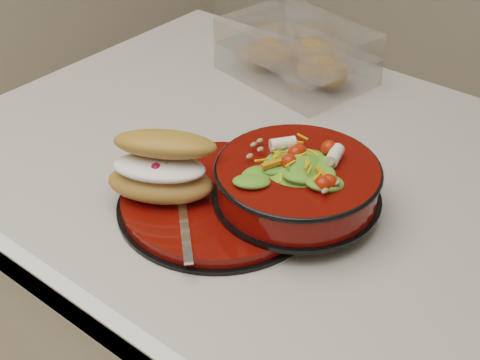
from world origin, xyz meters
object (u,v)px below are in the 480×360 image
Objects in this scene: salad_bowl at (298,177)px; croissant at (163,167)px; pastry_box at (298,53)px; dinner_plate at (219,200)px; fork at (184,220)px.

croissant is (-0.14, -0.10, 0.01)m from salad_bowl.
pastry_box is at bearing 124.81° from salad_bowl.
dinner_plate is 0.09m from croissant.
salad_bowl is at bearing 5.22° from croissant.
croissant is 1.34× the size of fork.
fork is at bearing -122.85° from salad_bowl.
dinner_plate is at bearing 6.27° from croissant.
croissant is (-0.06, -0.04, 0.05)m from dinner_plate.
croissant reaches higher than pastry_box.
dinner_plate is at bearing -146.07° from salad_bowl.
croissant is 0.08m from fork.
croissant is at bearing -144.30° from dinner_plate.
fork is at bearing -87.78° from dinner_plate.
salad_bowl is 0.80× the size of pastry_box.
salad_bowl is at bearing -44.38° from pastry_box.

